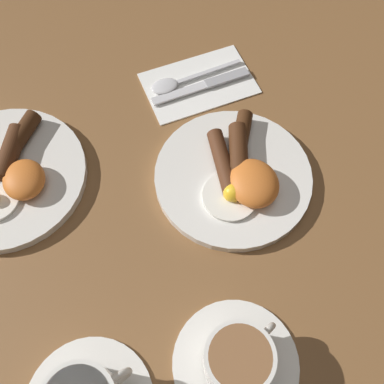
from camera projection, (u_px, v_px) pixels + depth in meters
name	position (u px, v px, depth m)	size (l,w,h in m)	color
ground_plane	(232.00, 179.00, 0.67)	(3.00, 3.00, 0.00)	brown
breakfast_plate_near	(236.00, 175.00, 0.66)	(0.23, 0.23, 0.05)	silver
breakfast_plate_far	(6.00, 174.00, 0.66)	(0.24, 0.24, 0.05)	silver
teacup_near	(238.00, 360.00, 0.53)	(0.16, 0.16, 0.07)	silver
napkin	(199.00, 83.00, 0.76)	(0.12, 0.18, 0.01)	white
knife	(207.00, 85.00, 0.75)	(0.03, 0.17, 0.01)	silver
spoon	(175.00, 83.00, 0.75)	(0.04, 0.16, 0.01)	silver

